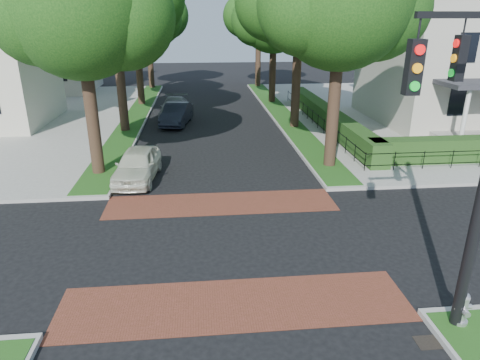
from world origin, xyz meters
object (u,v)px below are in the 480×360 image
object	(u,v)px
parked_car_middle	(177,114)
traffic_signal	(480,134)
parked_car_front	(137,165)
parked_car_rear	(175,108)
fire_hydrant	(462,308)

from	to	relation	value
parked_car_middle	traffic_signal	bearing A→B (deg)	-61.50
parked_car_middle	parked_car_front	bearing A→B (deg)	-87.11
traffic_signal	parked_car_rear	world-z (taller)	traffic_signal
parked_car_middle	parked_car_rear	world-z (taller)	parked_car_middle
parked_car_front	fire_hydrant	bearing A→B (deg)	-45.90
parked_car_front	parked_car_rear	size ratio (longest dim) A/B	0.85
fire_hydrant	parked_car_front	bearing A→B (deg)	149.99
parked_car_rear	fire_hydrant	xyz separation A→B (m)	(7.70, -23.47, -0.15)
traffic_signal	parked_car_middle	world-z (taller)	traffic_signal
parked_car_front	parked_car_rear	bearing A→B (deg)	90.09
parked_car_middle	fire_hydrant	world-z (taller)	parked_car_middle
traffic_signal	parked_car_rear	xyz separation A→B (m)	(-7.39, 23.28, -3.99)
traffic_signal	parked_car_middle	distance (m)	22.83
traffic_signal	parked_car_middle	bearing A→B (deg)	108.65
parked_car_front	traffic_signal	bearing A→B (deg)	-46.41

